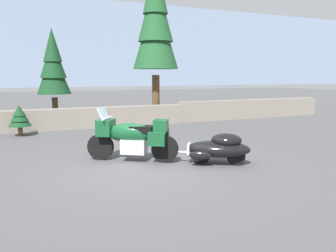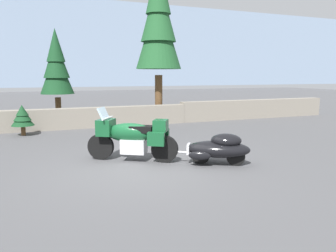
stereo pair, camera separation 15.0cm
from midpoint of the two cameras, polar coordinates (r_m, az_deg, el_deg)
name	(u,v)px [view 2 (the right image)]	position (r m, az deg, el deg)	size (l,w,h in m)	color
ground_plane	(139,166)	(7.88, -4.44, -6.89)	(80.00, 80.00, 0.00)	#4C4C4F
stone_guard_wall	(104,117)	(13.97, -10.72, 1.60)	(24.00, 0.52, 0.92)	gray
distant_ridgeline	(39,55)	(103.79, -21.23, 11.35)	(240.00, 80.00, 16.00)	#7F93AD
touring_motorcycle	(132,136)	(8.25, -5.73, -1.76)	(2.03, 1.47, 1.33)	black
car_shaped_trailer	(219,148)	(7.98, 9.23, -3.72)	(2.05, 1.48, 0.76)	black
pine_tree_tall	(158,19)	(15.79, -1.38, 17.86)	(2.08, 2.08, 7.39)	brown
pine_tree_secondary	(56,65)	(15.02, -18.38, 9.93)	(1.40, 1.40, 4.08)	brown
pine_sapling_near	(22,116)	(12.75, -23.44, 1.51)	(0.78, 0.78, 1.09)	brown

